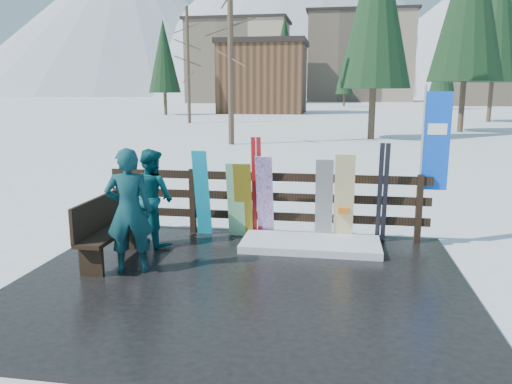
% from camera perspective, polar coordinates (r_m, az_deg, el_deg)
% --- Properties ---
extents(ground, '(700.00, 700.00, 0.00)m').
position_cam_1_polar(ground, '(6.84, -1.79, -10.72)').
color(ground, white).
rests_on(ground, ground).
extents(deck, '(6.00, 5.00, 0.08)m').
position_cam_1_polar(deck, '(6.82, -1.79, -10.41)').
color(deck, black).
rests_on(deck, ground).
extents(fence, '(5.60, 0.10, 1.15)m').
position_cam_1_polar(fence, '(8.70, 0.98, -0.78)').
color(fence, black).
rests_on(fence, deck).
extents(snow_patch, '(2.23, 1.00, 0.12)m').
position_cam_1_polar(snow_patch, '(8.19, 6.25, -5.95)').
color(snow_patch, white).
rests_on(snow_patch, deck).
extents(bench, '(0.41, 1.50, 0.97)m').
position_cam_1_polar(bench, '(7.72, -16.87, -3.96)').
color(bench, black).
rests_on(bench, deck).
extents(snowboard_0, '(0.26, 0.34, 1.53)m').
position_cam_1_polar(snowboard_0, '(8.68, -6.19, -0.16)').
color(snowboard_0, '#12AED5').
rests_on(snowboard_0, deck).
extents(snowboard_1, '(0.30, 0.28, 1.32)m').
position_cam_1_polar(snowboard_1, '(8.57, -2.32, -0.97)').
color(snowboard_1, silver).
rests_on(snowboard_1, deck).
extents(snowboard_2, '(0.30, 0.29, 1.32)m').
position_cam_1_polar(snowboard_2, '(8.54, -1.48, -1.01)').
color(snowboard_2, gold).
rests_on(snowboard_2, deck).
extents(snowboard_3, '(0.28, 0.44, 1.46)m').
position_cam_1_polar(snowboard_3, '(8.46, 1.01, -0.64)').
color(snowboard_3, white).
rests_on(snowboard_3, deck).
extents(snowboard_4, '(0.29, 0.28, 1.42)m').
position_cam_1_polar(snowboard_4, '(8.39, 7.78, -1.00)').
color(snowboard_4, black).
rests_on(snowboard_4, deck).
extents(snowboard_5, '(0.33, 0.35, 1.51)m').
position_cam_1_polar(snowboard_5, '(8.37, 10.03, -0.75)').
color(snowboard_5, silver).
rests_on(snowboard_5, deck).
extents(ski_pair_a, '(0.17, 0.23, 1.76)m').
position_cam_1_polar(ski_pair_a, '(8.53, 0.09, 0.48)').
color(ski_pair_a, '#A81419').
rests_on(ski_pair_a, deck).
extents(ski_pair_b, '(0.17, 0.24, 1.69)m').
position_cam_1_polar(ski_pair_b, '(8.46, 14.25, -0.19)').
color(ski_pair_b, black).
rests_on(ski_pair_b, deck).
extents(rental_flag, '(0.45, 0.04, 2.60)m').
position_cam_1_polar(rental_flag, '(8.64, 19.55, 4.85)').
color(rental_flag, silver).
rests_on(rental_flag, deck).
extents(person_front, '(0.74, 0.60, 1.76)m').
position_cam_1_polar(person_front, '(7.10, -14.32, -2.12)').
color(person_front, '#10574B').
rests_on(person_front, deck).
extents(person_back, '(0.98, 0.93, 1.60)m').
position_cam_1_polar(person_back, '(8.33, -11.79, -0.58)').
color(person_back, '#0B4C56').
rests_on(person_back, deck).
extents(resort_buildings, '(73.00, 87.60, 22.60)m').
position_cam_1_polar(resort_buildings, '(121.83, 9.58, 14.66)').
color(resort_buildings, tan).
rests_on(resort_buildings, ground).
extents(trees, '(41.90, 68.67, 13.45)m').
position_cam_1_polar(trees, '(51.33, 13.91, 14.73)').
color(trees, '#382B1E').
rests_on(trees, ground).
extents(mountains, '(520.00, 260.00, 120.00)m').
position_cam_1_polar(mountains, '(338.20, 7.74, 19.41)').
color(mountains, white).
rests_on(mountains, ground).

